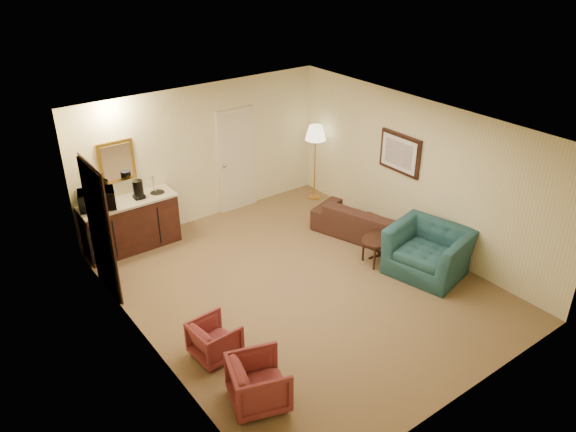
% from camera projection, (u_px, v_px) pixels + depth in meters
% --- Properties ---
extents(ground, '(6.00, 6.00, 0.00)m').
position_uv_depth(ground, '(301.00, 286.00, 8.89)').
color(ground, olive).
rests_on(ground, ground).
extents(room_walls, '(5.02, 6.01, 2.61)m').
position_uv_depth(room_walls, '(267.00, 172.00, 8.60)').
color(room_walls, '#F9EBBB').
rests_on(room_walls, ground).
extents(wetbar_cabinet, '(1.64, 0.58, 0.92)m').
position_uv_depth(wetbar_cabinet, '(131.00, 224.00, 9.75)').
color(wetbar_cabinet, '#3C1913').
rests_on(wetbar_cabinet, ground).
extents(sofa, '(1.21, 2.13, 0.80)m').
position_uv_depth(sofa, '(370.00, 218.00, 10.10)').
color(sofa, black).
rests_on(sofa, ground).
extents(teal_armchair, '(1.04, 1.36, 1.05)m').
position_uv_depth(teal_armchair, '(429.00, 244.00, 9.01)').
color(teal_armchair, '#204D52').
rests_on(teal_armchair, ground).
extents(rose_chair_near, '(0.56, 0.60, 0.58)m').
position_uv_depth(rose_chair_near, '(215.00, 338.00, 7.32)').
color(rose_chair_near, brown).
rests_on(rose_chair_near, ground).
extents(rose_chair_far, '(0.80, 0.82, 0.68)m').
position_uv_depth(rose_chair_far, '(259.00, 381.00, 6.57)').
color(rose_chair_far, brown).
rests_on(rose_chair_far, ground).
extents(coffee_table, '(0.88, 0.66, 0.46)m').
position_uv_depth(coffee_table, '(382.00, 249.00, 9.45)').
color(coffee_table, '#321C10').
rests_on(coffee_table, ground).
extents(floor_lamp, '(0.49, 0.49, 1.58)m').
position_uv_depth(floor_lamp, '(315.00, 163.00, 11.40)').
color(floor_lamp, gold).
rests_on(floor_lamp, ground).
extents(waste_bin, '(0.24, 0.24, 0.29)m').
position_uv_depth(waste_bin, '(171.00, 233.00, 10.12)').
color(waste_bin, black).
rests_on(waste_bin, ground).
extents(microwave, '(0.64, 0.47, 0.39)m').
position_uv_depth(microwave, '(96.00, 198.00, 9.18)').
color(microwave, black).
rests_on(microwave, wetbar_cabinet).
extents(coffee_maker, '(0.19, 0.19, 0.33)m').
position_uv_depth(coffee_maker, '(138.00, 189.00, 9.54)').
color(coffee_maker, black).
rests_on(coffee_maker, wetbar_cabinet).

